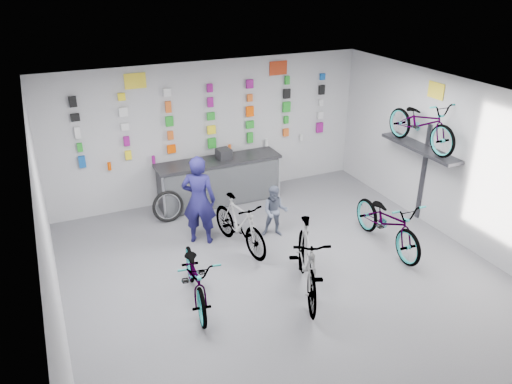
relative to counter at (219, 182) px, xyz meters
name	(u,v)px	position (x,y,z in m)	size (l,w,h in m)	color
floor	(297,290)	(0.00, -3.54, -0.49)	(8.00, 8.00, 0.00)	#545459
ceiling	(304,109)	(0.00, -3.54, 2.51)	(8.00, 8.00, 0.00)	white
wall_back	(210,131)	(0.00, 0.46, 1.01)	(7.00, 7.00, 0.00)	silver
wall_left	(50,259)	(-3.50, -3.54, 1.01)	(8.00, 8.00, 0.00)	silver
wall_right	(475,170)	(3.50, -3.54, 1.01)	(8.00, 8.00, 0.00)	silver
counter	(219,182)	(0.00, 0.00, 0.00)	(2.70, 0.66, 1.00)	black
merch_wall	(213,120)	(0.05, 0.39, 1.28)	(5.56, 0.08, 1.55)	#104FA4
wall_bracket	(421,152)	(3.33, -2.34, 0.98)	(0.39, 1.90, 2.00)	#333338
sign_left	(135,81)	(-1.50, 0.44, 2.23)	(0.42, 0.02, 0.30)	yellow
sign_right	(278,68)	(1.60, 0.44, 2.23)	(0.42, 0.02, 0.30)	#B93617
sign_side	(436,91)	(3.48, -2.34, 2.16)	(0.02, 0.40, 0.30)	yellow
bike_left	(196,276)	(-1.55, -3.15, -0.02)	(0.62, 1.78, 0.93)	gray
bike_center	(307,261)	(0.11, -3.63, 0.09)	(0.55, 1.93, 1.16)	gray
bike_right	(388,222)	(2.16, -3.01, 0.03)	(0.68, 1.96, 1.03)	gray
bike_service	(240,224)	(-0.33, -1.95, 0.01)	(0.47, 1.66, 1.00)	gray
bike_wall	(422,123)	(3.25, -2.34, 1.57)	(0.63, 1.80, 0.95)	gray
clerk	(199,200)	(-0.92, -1.42, 0.37)	(0.63, 0.41, 1.72)	#18154C
customer	(275,211)	(0.46, -1.80, 0.03)	(0.50, 0.39, 1.02)	slate
spare_wheel	(168,206)	(-1.25, -0.37, -0.17)	(0.66, 0.25, 0.65)	black
register	(224,154)	(0.12, 0.01, 0.62)	(0.28, 0.30, 0.22)	black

